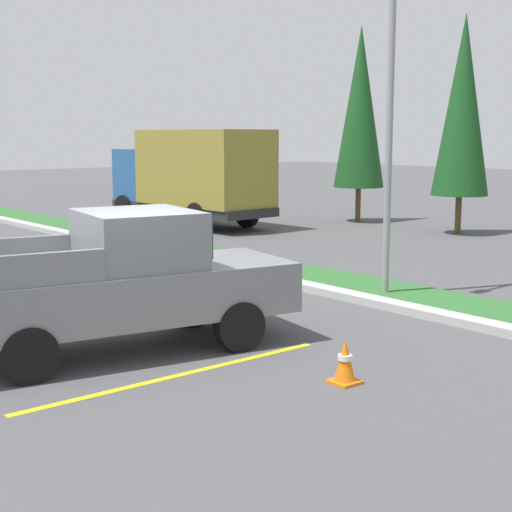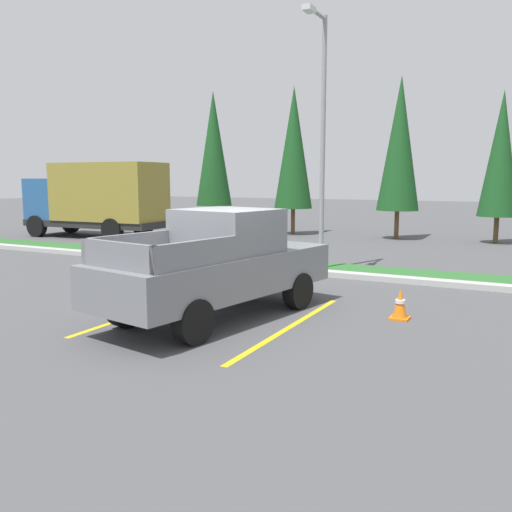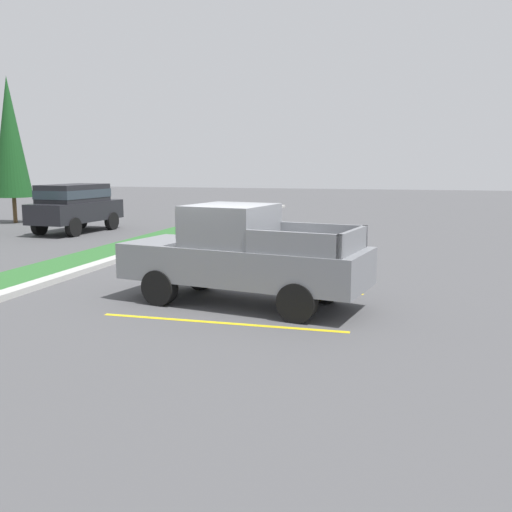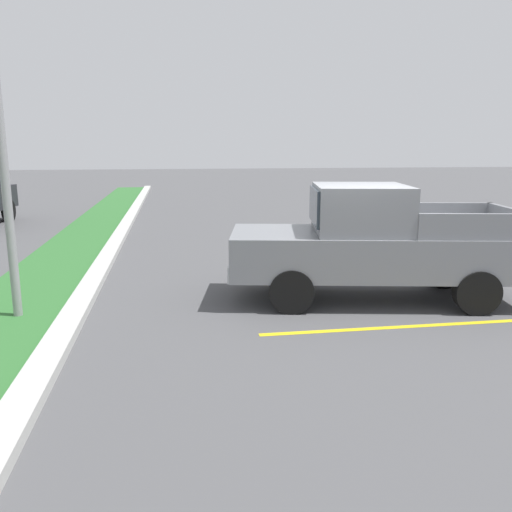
{
  "view_description": "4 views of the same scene",
  "coord_description": "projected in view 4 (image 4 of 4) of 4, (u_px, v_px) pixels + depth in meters",
  "views": [
    {
      "loc": [
        9.8,
        -5.77,
        3.2
      ],
      "look_at": [
        0.5,
        1.93,
        1.28
      ],
      "focal_mm": 53.31,
      "sensor_mm": 36.0,
      "label": 1
    },
    {
      "loc": [
        5.37,
        -9.1,
        2.68
      ],
      "look_at": [
        0.25,
        0.85,
        1.08
      ],
      "focal_mm": 37.95,
      "sensor_mm": 36.0,
      "label": 2
    },
    {
      "loc": [
        -11.37,
        -3.57,
        2.92
      ],
      "look_at": [
        0.78,
        -0.33,
        0.91
      ],
      "focal_mm": 40.03,
      "sensor_mm": 36.0,
      "label": 3
    },
    {
      "loc": [
        -8.83,
        3.34,
        2.76
      ],
      "look_at": [
        -0.73,
        2.04,
        1.04
      ],
      "focal_mm": 36.52,
      "sensor_mm": 36.0,
      "label": 4
    }
  ],
  "objects": [
    {
      "name": "parking_line_far",
      "position": [
        346.0,
        278.0,
        11.15
      ],
      "size": [
        0.12,
        4.8,
        0.01
      ],
      "primitive_type": "cube",
      "color": "yellow",
      "rests_on": "ground"
    },
    {
      "name": "grass_median",
      "position": [
        9.0,
        314.0,
        8.67
      ],
      "size": [
        56.0,
        1.8,
        0.06
      ],
      "primitive_type": "cube",
      "color": "#2D662D",
      "rests_on": "ground"
    },
    {
      "name": "parking_line_near",
      "position": [
        410.0,
        326.0,
        8.15
      ],
      "size": [
        0.12,
        4.8,
        0.01
      ],
      "primitive_type": "cube",
      "color": "yellow",
      "rests_on": "ground"
    },
    {
      "name": "pickup_truck_main",
      "position": [
        373.0,
        244.0,
        9.44
      ],
      "size": [
        2.82,
        5.48,
        2.1
      ],
      "color": "black",
      "rests_on": "ground"
    },
    {
      "name": "traffic_cone",
      "position": [
        265.0,
        252.0,
        12.46
      ],
      "size": [
        0.36,
        0.36,
        0.6
      ],
      "color": "orange",
      "rests_on": "ground"
    },
    {
      "name": "ground_plane",
      "position": [
        359.0,
        299.0,
        9.62
      ],
      "size": [
        120.0,
        120.0,
        0.0
      ],
      "primitive_type": "plane",
      "color": "#4C4C4F"
    },
    {
      "name": "street_light",
      "position": [
        3.0,
        51.0,
        7.7
      ],
      "size": [
        0.24,
        1.49,
        7.21
      ],
      "color": "gray",
      "rests_on": "ground"
    },
    {
      "name": "curb_strip",
      "position": [
        77.0,
        308.0,
        8.83
      ],
      "size": [
        56.0,
        0.4,
        0.15
      ],
      "primitive_type": "cube",
      "color": "#B2B2AD",
      "rests_on": "ground"
    }
  ]
}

